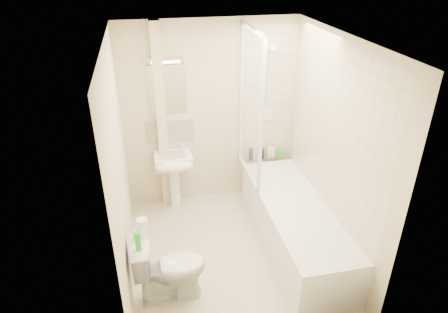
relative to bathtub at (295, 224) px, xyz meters
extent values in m
plane|color=beige|center=(-0.75, -0.01, -0.29)|extent=(2.50, 2.50, 0.00)
cube|color=beige|center=(-0.75, 1.24, 0.91)|extent=(2.20, 0.02, 2.40)
cube|color=beige|center=(-1.85, -0.01, 0.91)|extent=(0.02, 2.50, 2.40)
cube|color=beige|center=(0.35, -0.01, 0.91)|extent=(0.02, 2.50, 2.40)
cube|color=white|center=(-0.75, -0.01, 2.11)|extent=(2.20, 2.50, 0.02)
cube|color=beige|center=(0.00, 1.23, 1.14)|extent=(0.70, 0.01, 1.75)
cube|color=beige|center=(0.34, 0.00, 1.14)|extent=(0.01, 2.10, 1.75)
cube|color=beige|center=(-1.37, 1.18, 0.91)|extent=(0.12, 0.12, 2.40)
cube|color=beige|center=(-1.27, 1.23, 0.74)|extent=(0.60, 0.02, 0.30)
cube|color=white|center=(-1.27, 1.23, 1.29)|extent=(0.46, 0.01, 0.60)
cube|color=silver|center=(-1.27, 1.20, 1.66)|extent=(0.42, 0.07, 0.07)
cube|color=white|center=(0.00, 0.00, -0.01)|extent=(0.70, 2.10, 0.55)
cube|color=white|center=(0.00, 0.00, 0.21)|extent=(0.56, 1.96, 0.05)
cube|color=white|center=(-0.35, 0.79, 1.16)|extent=(0.01, 0.90, 1.80)
cube|color=white|center=(-0.35, 1.22, 1.16)|extent=(0.04, 0.04, 1.80)
cube|color=white|center=(-0.35, 0.34, 1.16)|extent=(0.04, 0.04, 1.80)
cube|color=white|center=(-0.35, 0.79, 2.04)|extent=(0.04, 0.90, 0.04)
cube|color=white|center=(-0.35, 0.79, 0.28)|extent=(0.04, 0.90, 0.03)
cylinder|color=white|center=(0.00, 1.20, 1.26)|extent=(0.02, 0.02, 0.90)
cylinder|color=white|center=(0.00, 1.20, 0.81)|extent=(0.05, 0.05, 0.02)
cylinder|color=white|center=(0.00, 1.20, 1.71)|extent=(0.05, 0.05, 0.02)
cylinder|color=white|center=(0.00, 1.14, 1.74)|extent=(0.08, 0.11, 0.11)
cube|color=white|center=(0.00, 1.20, 0.88)|extent=(0.10, 0.05, 0.14)
cylinder|color=white|center=(-0.02, 1.18, 1.31)|extent=(0.01, 0.13, 0.84)
cylinder|color=white|center=(-1.27, 1.07, 0.02)|extent=(0.13, 0.13, 0.63)
cube|color=white|center=(-1.27, 1.04, 0.43)|extent=(0.47, 0.36, 0.14)
ellipsoid|color=white|center=(-1.27, 0.87, 0.43)|extent=(0.47, 0.20, 0.14)
cube|color=silver|center=(-1.27, 1.04, 0.48)|extent=(0.32, 0.23, 0.04)
cylinder|color=white|center=(-1.42, 1.15, 0.55)|extent=(0.03, 0.03, 0.10)
cylinder|color=white|center=(-1.12, 1.15, 0.55)|extent=(0.03, 0.03, 0.10)
sphere|color=white|center=(-1.42, 1.15, 0.59)|extent=(0.04, 0.04, 0.04)
sphere|color=white|center=(-1.12, 1.15, 0.59)|extent=(0.04, 0.04, 0.04)
cylinder|color=black|center=(-0.21, 1.15, 0.34)|extent=(0.07, 0.07, 0.16)
cylinder|color=white|center=(-0.19, 1.15, 0.34)|extent=(0.06, 0.06, 0.16)
cylinder|color=#121C51|center=(-0.06, 1.15, 0.33)|extent=(0.05, 0.05, 0.14)
cylinder|color=beige|center=(0.05, 1.15, 0.34)|extent=(0.06, 0.06, 0.16)
cylinder|color=white|center=(0.09, 1.15, 0.34)|extent=(0.05, 0.05, 0.15)
cylinder|color=green|center=(0.18, 1.15, 0.31)|extent=(0.06, 0.06, 0.09)
imported|color=white|center=(-1.47, -0.48, 0.07)|extent=(0.46, 0.73, 0.71)
cylinder|color=white|center=(-1.71, -0.39, 0.46)|extent=(0.12, 0.12, 0.09)
cylinder|color=white|center=(-1.68, -0.37, 0.55)|extent=(0.10, 0.10, 0.09)
cylinder|color=green|center=(-1.73, -0.57, 0.51)|extent=(0.05, 0.05, 0.19)
camera|label=1|loc=(-1.55, -3.44, 2.82)|focal=32.00mm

